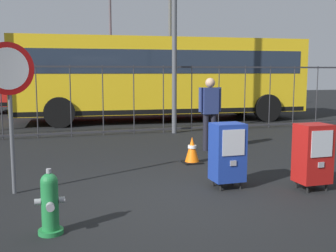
{
  "coord_description": "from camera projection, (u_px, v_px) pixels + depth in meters",
  "views": [
    {
      "loc": [
        -1.78,
        -5.39,
        1.8
      ],
      "look_at": [
        0.3,
        1.2,
        0.9
      ],
      "focal_mm": 44.29,
      "sensor_mm": 36.0,
      "label": 1
    }
  ],
  "objects": [
    {
      "name": "street_light_near_left",
      "position": [
        110.0,
        19.0,
        20.63
      ],
      "size": [
        0.32,
        0.32,
        7.72
      ],
      "color": "#4C4F54",
      "rests_on": "ground_plane"
    },
    {
      "name": "bus_far",
      "position": [
        107.0,
        74.0,
        19.51
      ],
      "size": [
        10.64,
        3.31,
        3.0
      ],
      "rotation": [
        0.0,
        0.0,
        -0.06
      ],
      "color": "red",
      "rests_on": "ground_plane"
    },
    {
      "name": "stop_sign",
      "position": [
        9.0,
        86.0,
        5.97
      ],
      "size": [
        0.71,
        0.31,
        2.23
      ],
      "color": "#4C4F54",
      "rests_on": "ground_plane"
    },
    {
      "name": "street_light_far_left",
      "position": [
        170.0,
        3.0,
        16.67
      ],
      "size": [
        0.32,
        0.32,
        7.96
      ],
      "color": "#4C4F54",
      "rests_on": "ground_plane"
    },
    {
      "name": "ground_plane",
      "position": [
        173.0,
        200.0,
        5.86
      ],
      "size": [
        60.0,
        60.0,
        0.0
      ],
      "primitive_type": "plane",
      "color": "black"
    },
    {
      "name": "fence_barrier",
      "position": [
        103.0,
        100.0,
        11.78
      ],
      "size": [
        18.03,
        0.04,
        2.0
      ],
      "color": "#2D2D33",
      "rests_on": "ground_plane"
    },
    {
      "name": "fire_hydrant",
      "position": [
        50.0,
        203.0,
        4.61
      ],
      "size": [
        0.33,
        0.32,
        0.75
      ],
      "color": "#1E7238",
      "rests_on": "ground_plane"
    },
    {
      "name": "newspaper_box_secondary",
      "position": [
        227.0,
        152.0,
        6.43
      ],
      "size": [
        0.48,
        0.42,
        1.02
      ],
      "color": "black",
      "rests_on": "ground_plane"
    },
    {
      "name": "newspaper_box_primary",
      "position": [
        313.0,
        153.0,
        6.32
      ],
      "size": [
        0.48,
        0.42,
        1.02
      ],
      "color": "black",
      "rests_on": "ground_plane"
    },
    {
      "name": "pedestrian",
      "position": [
        210.0,
        110.0,
        9.48
      ],
      "size": [
        0.55,
        0.22,
        1.67
      ],
      "color": "black",
      "rests_on": "ground_plane"
    },
    {
      "name": "bus_near",
      "position": [
        162.0,
        75.0,
        15.32
      ],
      "size": [
        10.66,
        3.41,
        3.0
      ],
      "rotation": [
        0.0,
        0.0,
        -0.08
      ],
      "color": "gold",
      "rests_on": "ground_plane"
    },
    {
      "name": "traffic_cone",
      "position": [
        192.0,
        150.0,
        8.23
      ],
      "size": [
        0.36,
        0.36,
        0.53
      ],
      "color": "black",
      "rests_on": "ground_plane"
    }
  ]
}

